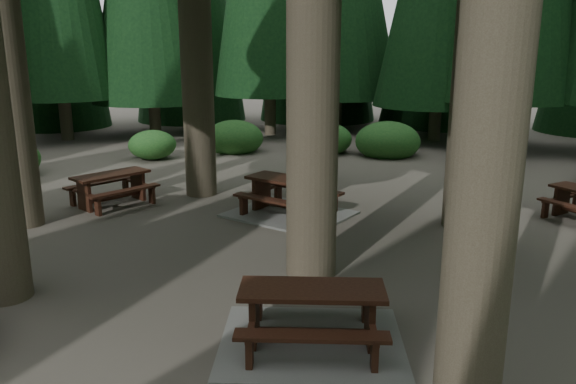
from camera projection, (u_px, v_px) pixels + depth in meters
The scene contains 5 objects.
ground at pixel (265, 268), 9.80m from camera, with size 80.00×80.00×0.00m, color #4E473F.
picnic_table_a at pixel (312, 326), 7.18m from camera, with size 2.98×2.81×0.80m.
picnic_table_b at pixel (112, 184), 13.63m from camera, with size 1.82×2.08×0.78m.
picnic_table_c at pixel (289, 202), 12.81m from camera, with size 2.72×2.31×0.86m.
shrub_ring at pixel (321, 240), 9.98m from camera, with size 23.86×24.64×1.49m.
Camera 1 is at (4.95, -7.72, 3.72)m, focal length 35.00 mm.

